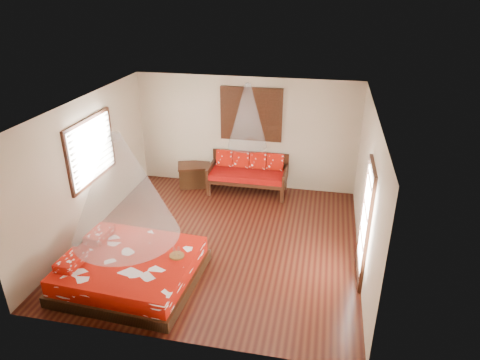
# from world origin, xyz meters

# --- Properties ---
(room) EXTENTS (5.54, 5.54, 2.84)m
(room) POSITION_xyz_m (0.00, 0.00, 1.40)
(room) COLOR black
(room) RESTS_ON ground
(bed) EXTENTS (2.34, 2.14, 0.65)m
(bed) POSITION_xyz_m (-1.21, -1.57, 0.25)
(bed) COLOR black
(bed) RESTS_ON floor
(daybed) EXTENTS (1.94, 0.86, 0.98)m
(daybed) POSITION_xyz_m (0.13, 2.39, 0.52)
(daybed) COLOR black
(daybed) RESTS_ON floor
(storage_chest) EXTENTS (0.98, 0.83, 0.57)m
(storage_chest) POSITION_xyz_m (-1.28, 2.45, 0.29)
(storage_chest) COLOR black
(storage_chest) RESTS_ON floor
(shutter_panel) EXTENTS (1.52, 0.06, 1.32)m
(shutter_panel) POSITION_xyz_m (0.13, 2.72, 1.90)
(shutter_panel) COLOR black
(shutter_panel) RESTS_ON wall_back
(window_left) EXTENTS (0.10, 1.74, 1.34)m
(window_left) POSITION_xyz_m (-2.71, 0.20, 1.70)
(window_left) COLOR black
(window_left) RESTS_ON wall_left
(glazed_door) EXTENTS (0.08, 1.02, 2.16)m
(glazed_door) POSITION_xyz_m (2.72, -0.60, 1.07)
(glazed_door) COLOR black
(glazed_door) RESTS_ON floor
(wine_tray) EXTENTS (0.26, 0.26, 0.21)m
(wine_tray) POSITION_xyz_m (-0.41, -1.38, 0.56)
(wine_tray) COLOR brown
(wine_tray) RESTS_ON bed
(mosquito_net_main) EXTENTS (1.76, 1.76, 1.80)m
(mosquito_net_main) POSITION_xyz_m (-1.18, -1.58, 1.85)
(mosquito_net_main) COLOR silver
(mosquito_net_main) RESTS_ON ceiling
(mosquito_net_daybed) EXTENTS (0.93, 0.93, 1.50)m
(mosquito_net_daybed) POSITION_xyz_m (0.13, 2.25, 2.00)
(mosquito_net_daybed) COLOR silver
(mosquito_net_daybed) RESTS_ON ceiling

